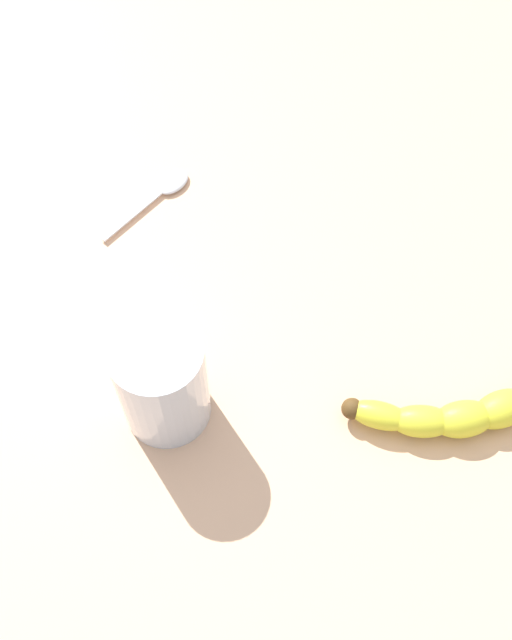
{
  "coord_description": "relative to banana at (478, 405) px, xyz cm",
  "views": [
    {
      "loc": [
        33.16,
        -8.35,
        64.22
      ],
      "look_at": [
        -0.27,
        -3.88,
        5.0
      ],
      "focal_mm": 44.21,
      "sensor_mm": 36.0,
      "label": 1
    }
  ],
  "objects": [
    {
      "name": "wooden_tabletop",
      "position": [
        -9.83,
        -13.24,
        -3.04
      ],
      "size": [
        120.0,
        120.0,
        3.0
      ],
      "primitive_type": "cube",
      "color": "#DDAA85",
      "rests_on": "ground"
    },
    {
      "name": "banana",
      "position": [
        0.0,
        0.0,
        0.0
      ],
      "size": [
        7.54,
        21.93,
        3.08
      ],
      "rotation": [
        0.0,
        0.0,
        1.7
      ],
      "color": "yellow",
      "rests_on": "wooden_tabletop"
    },
    {
      "name": "smoothie_glass",
      "position": [
        -3.72,
        -25.41,
        3.32
      ],
      "size": [
        7.23,
        7.23,
        10.46
      ],
      "color": "silver",
      "rests_on": "wooden_tabletop"
    },
    {
      "name": "teaspoon",
      "position": [
        -27.23,
        -23.59,
        -1.14
      ],
      "size": [
        8.41,
        9.43,
        0.8
      ],
      "rotation": [
        0.0,
        0.0,
        2.28
      ],
      "color": "silver",
      "rests_on": "wooden_tabletop"
    }
  ]
}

